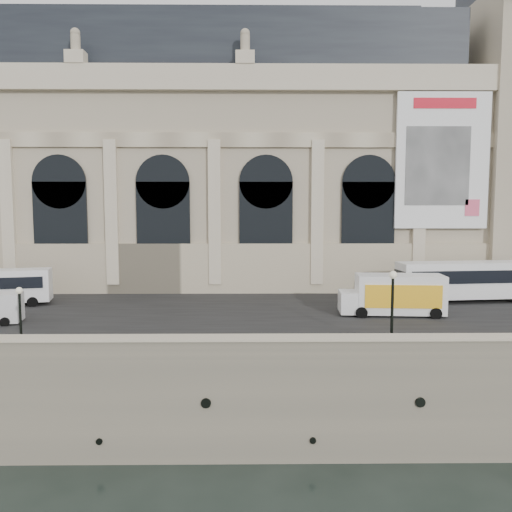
{
  "coord_description": "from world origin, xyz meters",
  "views": [
    {
      "loc": [
        4.5,
        -26.94,
        14.4
      ],
      "look_at": [
        5.03,
        22.0,
        9.75
      ],
      "focal_mm": 35.0,
      "sensor_mm": 36.0,
      "label": 1
    }
  ],
  "objects_px": {
    "box_truck": "(394,295)",
    "lamp_left": "(20,319)",
    "lamp_right": "(392,310)",
    "bus_right": "(466,280)"
  },
  "relations": [
    {
      "from": "box_truck",
      "to": "lamp_left",
      "type": "relative_size",
      "value": 2.15
    },
    {
      "from": "lamp_left",
      "to": "lamp_right",
      "type": "relative_size",
      "value": 0.82
    },
    {
      "from": "bus_right",
      "to": "lamp_left",
      "type": "bearing_deg",
      "value": -155.45
    },
    {
      "from": "box_truck",
      "to": "lamp_right",
      "type": "height_order",
      "value": "lamp_right"
    },
    {
      "from": "lamp_right",
      "to": "box_truck",
      "type": "bearing_deg",
      "value": 73.36
    },
    {
      "from": "bus_right",
      "to": "lamp_right",
      "type": "bearing_deg",
      "value": -126.57
    },
    {
      "from": "bus_right",
      "to": "lamp_right",
      "type": "distance_m",
      "value": 18.06
    },
    {
      "from": "bus_right",
      "to": "box_truck",
      "type": "height_order",
      "value": "bus_right"
    },
    {
      "from": "bus_right",
      "to": "lamp_left",
      "type": "height_order",
      "value": "lamp_left"
    },
    {
      "from": "lamp_left",
      "to": "lamp_right",
      "type": "bearing_deg",
      "value": 1.36
    }
  ]
}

